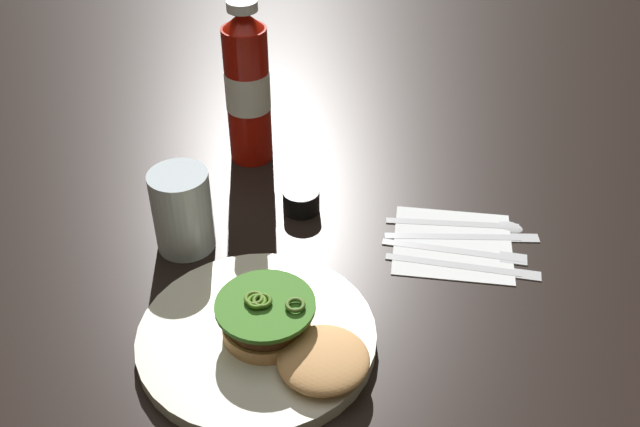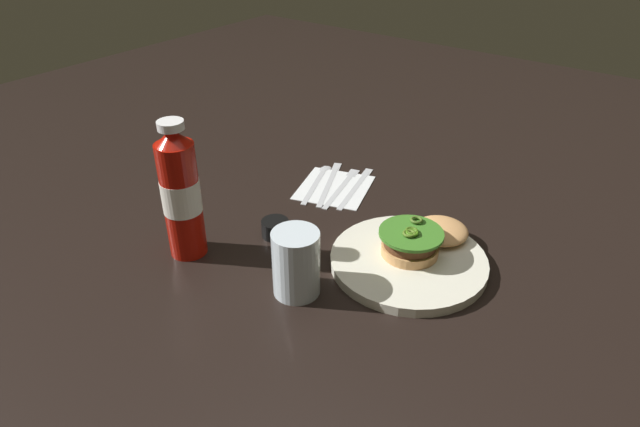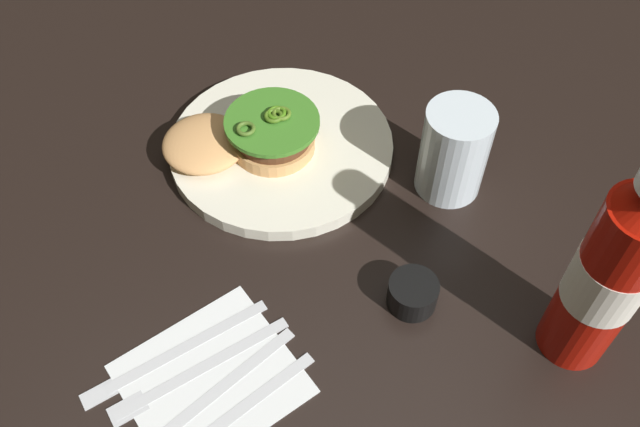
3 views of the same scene
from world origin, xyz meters
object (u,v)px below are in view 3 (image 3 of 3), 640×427
at_px(dinner_plate, 282,147).
at_px(condiment_cup, 413,293).
at_px(fork_utensil, 185,375).
at_px(butter_knife, 165,356).
at_px(water_glass, 454,151).
at_px(ketchup_bottle, 609,277).
at_px(napkin, 211,379).
at_px(burger_sandwich, 247,137).
at_px(steak_knife, 196,407).

xyz_separation_m(dinner_plate, condiment_cup, (-0.07, 0.25, 0.01)).
bearing_deg(fork_utensil, dinner_plate, -123.83).
distance_m(butter_knife, fork_utensil, 0.03).
bearing_deg(butter_knife, water_glass, -161.68).
height_order(ketchup_bottle, napkin, ketchup_bottle).
distance_m(condiment_cup, butter_knife, 0.26).
bearing_deg(condiment_cup, napkin, 4.96).
height_order(condiment_cup, fork_utensil, condiment_cup).
height_order(water_glass, napkin, water_glass).
height_order(dinner_plate, condiment_cup, condiment_cup).
distance_m(ketchup_bottle, napkin, 0.38).
distance_m(water_glass, butter_knife, 0.39).
relative_size(ketchup_bottle, butter_knife, 1.29).
height_order(dinner_plate, fork_utensil, dinner_plate).
relative_size(water_glass, fork_utensil, 0.60).
distance_m(burger_sandwich, butter_knife, 0.28).
xyz_separation_m(dinner_plate, burger_sandwich, (0.04, -0.00, 0.03)).
distance_m(napkin, fork_utensil, 0.03).
bearing_deg(ketchup_bottle, water_glass, -82.52).
height_order(water_glass, steak_knife, water_glass).
height_order(burger_sandwich, fork_utensil, burger_sandwich).
bearing_deg(fork_utensil, steak_knife, 95.23).
height_order(butter_knife, fork_utensil, same).
bearing_deg(napkin, condiment_cup, -175.04).
bearing_deg(butter_knife, burger_sandwich, -122.26).
bearing_deg(water_glass, condiment_cup, 52.62).
height_order(condiment_cup, napkin, condiment_cup).
bearing_deg(fork_utensil, water_glass, -157.15).
relative_size(dinner_plate, burger_sandwich, 1.47).
xyz_separation_m(burger_sandwich, steak_knife, (0.13, 0.30, -0.03)).
xyz_separation_m(condiment_cup, napkin, (0.22, 0.02, -0.01)).
distance_m(water_glass, condiment_cup, 0.18).
bearing_deg(burger_sandwich, dinner_plate, 176.83).
relative_size(burger_sandwich, napkin, 1.19).
height_order(napkin, fork_utensil, fork_utensil).
relative_size(dinner_plate, fork_utensil, 1.45).
bearing_deg(fork_utensil, napkin, 157.58).
relative_size(burger_sandwich, fork_utensil, 0.99).
bearing_deg(butter_knife, ketchup_bottle, 164.48).
distance_m(dinner_plate, napkin, 0.31).
xyz_separation_m(water_glass, fork_utensil, (0.35, 0.15, -0.05)).
height_order(ketchup_bottle, butter_knife, ketchup_bottle).
relative_size(burger_sandwich, condiment_cup, 3.57).
bearing_deg(burger_sandwich, butter_knife, 57.74).
relative_size(napkin, steak_knife, 0.80).
xyz_separation_m(dinner_plate, butter_knife, (0.19, 0.23, -0.00)).
bearing_deg(condiment_cup, butter_knife, -3.68).
relative_size(ketchup_bottle, steak_knife, 1.29).
bearing_deg(ketchup_bottle, steak_knife, -7.39).
height_order(ketchup_bottle, water_glass, ketchup_bottle).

